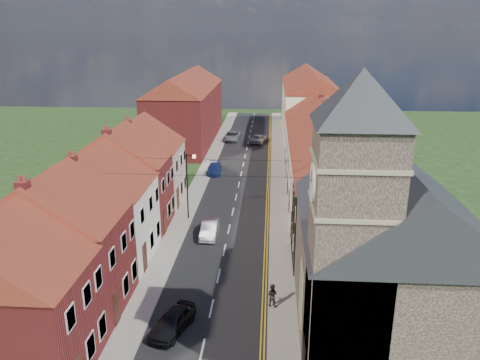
{
  "coord_description": "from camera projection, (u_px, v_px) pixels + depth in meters",
  "views": [
    {
      "loc": [
        3.5,
        -18.93,
        16.67
      ],
      "look_at": [
        0.74,
        21.07,
        3.5
      ],
      "focal_mm": 35.0,
      "sensor_mm": 36.0,
      "label": 1
    }
  ],
  "objects": [
    {
      "name": "cottage_r_pink",
      "position": [
        327.0,
        150.0,
        48.76
      ],
      "size": [
        8.3,
        6.0,
        9.0
      ],
      "color": "beige",
      "rests_on": "ground"
    },
    {
      "name": "cottage_l_pink",
      "position": [
        139.0,
        160.0,
        45.22
      ],
      "size": [
        8.3,
        6.3,
        8.8
      ],
      "color": "beige",
      "rests_on": "ground"
    },
    {
      "name": "cottage_r_cream_far",
      "position": [
        318.0,
        128.0,
        58.99
      ],
      "size": [
        8.3,
        6.0,
        9.0
      ],
      "color": "white",
      "rests_on": "ground"
    },
    {
      "name": "car_distant",
      "position": [
        232.0,
        136.0,
        71.86
      ],
      "size": [
        2.65,
        5.02,
        1.35
      ],
      "primitive_type": "imported",
      "rotation": [
        0.0,
        0.0,
        -0.09
      ],
      "color": "#9FA2A6",
      "rests_on": "ground"
    },
    {
      "name": "car_near",
      "position": [
        173.0,
        321.0,
        26.74
      ],
      "size": [
        2.53,
        4.01,
        1.27
      ],
      "primitive_type": "imported",
      "rotation": [
        0.0,
        0.0,
        -0.3
      ],
      "color": "black",
      "rests_on": "ground"
    },
    {
      "name": "block_right_far",
      "position": [
        309.0,
        103.0,
        73.24
      ],
      "size": [
        8.3,
        24.2,
        10.5
      ],
      "color": "white",
      "rests_on": "ground"
    },
    {
      "name": "cottage_r_cream_mid",
      "position": [
        333.0,
        164.0,
        43.64
      ],
      "size": [
        8.3,
        5.2,
        9.0
      ],
      "color": "white",
      "rests_on": "ground"
    },
    {
      "name": "cottage_r_tudor",
      "position": [
        351.0,
        206.0,
        33.41
      ],
      "size": [
        8.3,
        5.2,
        9.0
      ],
      "color": "white",
      "rests_on": "ground"
    },
    {
      "name": "pedestrian_right",
      "position": [
        272.0,
        295.0,
        28.92
      ],
      "size": [
        0.86,
        0.75,
        1.5
      ],
      "primitive_type": "imported",
      "rotation": [
        0.0,
        0.0,
        2.86
      ],
      "color": "black",
      "rests_on": "pavement_right"
    },
    {
      "name": "cottage_r_white_near",
      "position": [
        341.0,
        182.0,
        38.52
      ],
      "size": [
        8.3,
        6.0,
        9.0
      ],
      "color": "silver",
      "rests_on": "ground"
    },
    {
      "name": "road",
      "position": [
        239.0,
        185.0,
        51.8
      ],
      "size": [
        7.0,
        90.0,
        0.02
      ],
      "primitive_type": "cube",
      "color": "black",
      "rests_on": "ground"
    },
    {
      "name": "block_left_far",
      "position": [
        186.0,
        107.0,
        69.72
      ],
      "size": [
        8.3,
        24.2,
        10.5
      ],
      "color": "maroon",
      "rests_on": "ground"
    },
    {
      "name": "cottage_l_brick_near",
      "position": [
        0.0,
        297.0,
        22.37
      ],
      "size": [
        8.3,
        5.7,
        8.8
      ],
      "color": "maroon",
      "rests_on": "ground"
    },
    {
      "name": "cottage_l_cream",
      "position": [
        54.0,
        241.0,
        27.82
      ],
      "size": [
        8.3,
        6.3,
        9.1
      ],
      "color": "maroon",
      "rests_on": "ground"
    },
    {
      "name": "cottage_l_white",
      "position": [
        94.0,
        205.0,
        33.94
      ],
      "size": [
        8.3,
        6.9,
        8.8
      ],
      "color": "silver",
      "rests_on": "ground"
    },
    {
      "name": "church",
      "position": [
        383.0,
        247.0,
        24.08
      ],
      "size": [
        11.25,
        14.25,
        15.2
      ],
      "color": "#2D271F",
      "rests_on": "ground"
    },
    {
      "name": "cottage_l_brick_mid",
      "position": [
        120.0,
        177.0,
        39.67
      ],
      "size": [
        8.3,
        5.7,
        9.1
      ],
      "color": "maroon",
      "rests_on": "ground"
    },
    {
      "name": "car_mid",
      "position": [
        210.0,
        229.0,
        38.98
      ],
      "size": [
        1.3,
        3.73,
        1.23
      ],
      "primitive_type": "imported",
      "rotation": [
        0.0,
        0.0,
        0.0
      ],
      "color": "#AAACB2",
      "rests_on": "ground"
    },
    {
      "name": "pavement_left",
      "position": [
        200.0,
        183.0,
        52.07
      ],
      "size": [
        1.8,
        90.0,
        0.12
      ],
      "primitive_type": "cube",
      "color": "#ABA89C",
      "rests_on": "ground"
    },
    {
      "name": "lamppost",
      "position": [
        188.0,
        182.0,
        41.47
      ],
      "size": [
        0.88,
        0.15,
        6.0
      ],
      "color": "black",
      "rests_on": "pavement_left"
    },
    {
      "name": "car_distant_b",
      "position": [
        258.0,
        138.0,
        70.46
      ],
      "size": [
        2.92,
        4.95,
        1.29
      ],
      "primitive_type": "imported",
      "rotation": [
        0.0,
        0.0,
        2.97
      ],
      "color": "#9FA1A7",
      "rests_on": "ground"
    },
    {
      "name": "pavement_right",
      "position": [
        279.0,
        185.0,
        51.5
      ],
      "size": [
        1.8,
        90.0,
        0.12
      ],
      "primitive_type": "cube",
      "color": "#ABA89C",
      "rests_on": "ground"
    },
    {
      "name": "cottage_r_white_far",
      "position": [
        322.0,
        138.0,
        53.87
      ],
      "size": [
        8.3,
        5.2,
        9.0
      ],
      "color": "silver",
      "rests_on": "ground"
    },
    {
      "name": "car_far",
      "position": [
        214.0,
        169.0,
        55.63
      ],
      "size": [
        1.81,
        4.02,
        1.14
      ],
      "primitive_type": "imported",
      "rotation": [
        0.0,
        0.0,
        0.05
      ],
      "color": "navy",
      "rests_on": "ground"
    }
  ]
}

